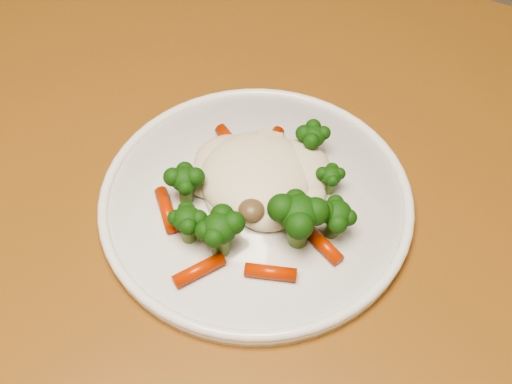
# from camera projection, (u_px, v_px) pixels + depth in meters

# --- Properties ---
(dining_table) EXTENTS (1.45, 1.25, 0.75)m
(dining_table) POSITION_uv_depth(u_px,v_px,m) (309.00, 266.00, 0.68)
(dining_table) COLOR brown
(dining_table) RESTS_ON ground
(plate) EXTENTS (0.29, 0.29, 0.01)m
(plate) POSITION_uv_depth(u_px,v_px,m) (256.00, 201.00, 0.60)
(plate) COLOR white
(plate) RESTS_ON dining_table
(meal) EXTENTS (0.19, 0.19, 0.05)m
(meal) POSITION_uv_depth(u_px,v_px,m) (261.00, 186.00, 0.57)
(meal) COLOR #F0E1C0
(meal) RESTS_ON plate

